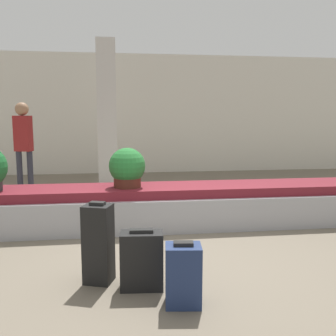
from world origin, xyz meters
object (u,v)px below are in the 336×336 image
suitcase_2 (142,260)px  suitcase_0 (98,244)px  potted_plant_0 (127,168)px  suitcase_1 (183,275)px  traveler_0 (23,139)px  pillar (107,114)px

suitcase_2 → suitcase_0: bearing=159.6°
suitcase_0 → potted_plant_0: 1.80m
suitcase_1 → traveler_0: bearing=123.1°
pillar → potted_plant_0: size_ratio=5.90×
pillar → suitcase_0: pillar is taller
potted_plant_0 → suitcase_0: bearing=-100.4°
potted_plant_0 → pillar: bearing=95.9°
suitcase_0 → potted_plant_0: size_ratio=1.41×
traveler_0 → suitcase_0: bearing=-50.1°
pillar → suitcase_2: pillar is taller
suitcase_0 → suitcase_1: suitcase_0 is taller
suitcase_2 → traveler_0: bearing=119.4°
suitcase_1 → traveler_0: size_ratio=0.30×
suitcase_2 → traveler_0: traveler_0 is taller
suitcase_1 → traveler_0: 5.32m
suitcase_0 → suitcase_2: size_ratio=1.40×
suitcase_0 → suitcase_1: size_ratio=1.43×
potted_plant_0 → traveler_0: 3.16m
suitcase_1 → suitcase_2: suitcase_2 is taller
suitcase_1 → suitcase_2: size_ratio=0.98×
pillar → suitcase_0: 5.25m
suitcase_0 → traveler_0: size_ratio=0.42×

